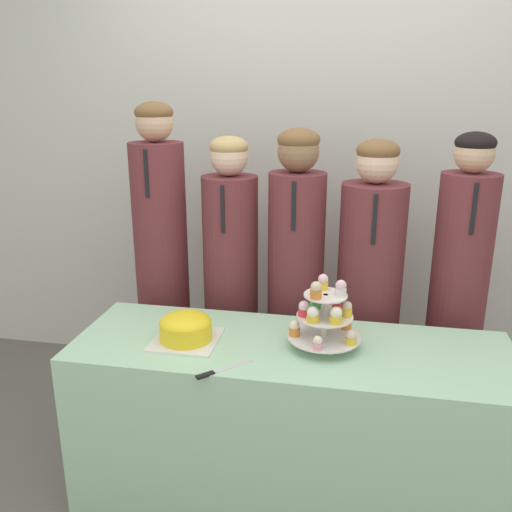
{
  "coord_description": "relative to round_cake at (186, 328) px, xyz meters",
  "views": [
    {
      "loc": [
        0.23,
        -1.63,
        1.69
      ],
      "look_at": [
        -0.14,
        0.32,
        1.07
      ],
      "focal_mm": 38.0,
      "sensor_mm": 36.0,
      "label": 1
    }
  ],
  "objects": [
    {
      "name": "round_cake",
      "position": [
        0.0,
        0.0,
        0.0
      ],
      "size": [
        0.26,
        0.26,
        0.12
      ],
      "color": "white",
      "rests_on": "table"
    },
    {
      "name": "cake_knife",
      "position": [
        0.18,
        -0.22,
        -0.06
      ],
      "size": [
        0.18,
        0.17,
        0.01
      ],
      "rotation": [
        0.0,
        0.0,
        0.77
      ],
      "color": "silver",
      "rests_on": "table"
    },
    {
      "name": "student_4",
      "position": [
        1.12,
        0.59,
        -0.05
      ],
      "size": [
        0.26,
        0.26,
        1.51
      ],
      "color": "brown",
      "rests_on": "ground_plane"
    },
    {
      "name": "student_3",
      "position": [
        0.72,
        0.59,
        -0.08
      ],
      "size": [
        0.3,
        0.31,
        1.47
      ],
      "color": "brown",
      "rests_on": "ground_plane"
    },
    {
      "name": "student_0",
      "position": [
        -0.32,
        0.59,
        0.01
      ],
      "size": [
        0.27,
        0.27,
        1.63
      ],
      "color": "brown",
      "rests_on": "ground_plane"
    },
    {
      "name": "cupcake_stand",
      "position": [
        0.54,
        0.05,
        0.08
      ],
      "size": [
        0.29,
        0.29,
        0.28
      ],
      "color": "silver",
      "rests_on": "table"
    },
    {
      "name": "wall_back",
      "position": [
        0.42,
        1.21,
        0.57
      ],
      "size": [
        9.0,
        0.06,
        2.7
      ],
      "color": "silver",
      "rests_on": "ground_plane"
    },
    {
      "name": "student_1",
      "position": [
        0.04,
        0.59,
        -0.07
      ],
      "size": [
        0.27,
        0.27,
        1.48
      ],
      "color": "brown",
      "rests_on": "ground_plane"
    },
    {
      "name": "table",
      "position": [
        0.42,
        0.04,
        -0.42
      ],
      "size": [
        1.73,
        0.58,
        0.72
      ],
      "color": "#A8DBB2",
      "rests_on": "ground_plane"
    },
    {
      "name": "student_2",
      "position": [
        0.37,
        0.59,
        -0.04
      ],
      "size": [
        0.27,
        0.28,
        1.52
      ],
      "color": "brown",
      "rests_on": "ground_plane"
    }
  ]
}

